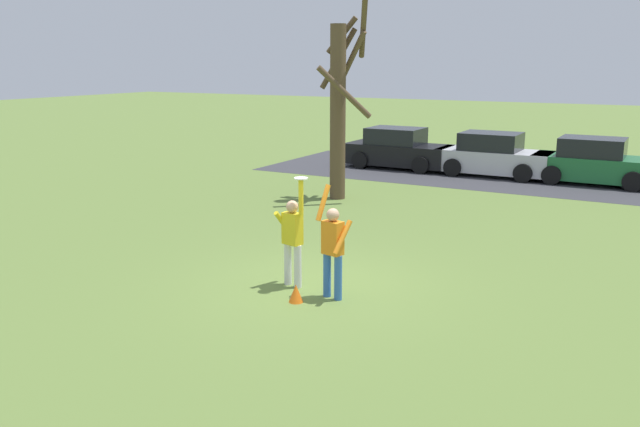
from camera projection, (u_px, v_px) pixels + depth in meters
name	position (u px, v px, depth m)	size (l,w,h in m)	color
ground_plane	(316.00, 285.00, 12.34)	(120.00, 120.00, 0.00)	olive
person_catcher	(292.00, 236.00, 12.11)	(0.57, 0.48, 2.08)	silver
person_defender	(333.00, 245.00, 11.47)	(0.60, 0.52, 2.04)	#3366B7
frisbee_disc	(301.00, 178.00, 11.71)	(0.25, 0.25, 0.02)	white
parked_car_black	(398.00, 150.00, 25.85)	(4.12, 2.08, 1.59)	black
parked_car_silver	(493.00, 156.00, 24.09)	(4.12, 2.08, 1.59)	#BCBCC1
parked_car_green	(594.00, 163.00, 22.47)	(4.12, 2.08, 1.59)	#1E6633
parking_strip	(542.00, 179.00, 23.40)	(20.82, 6.40, 0.01)	#38383D
bare_tree_tall	(340.00, 103.00, 19.56)	(1.95, 2.28, 6.15)	brown
field_cone_orange	(296.00, 293.00, 11.46)	(0.26, 0.26, 0.32)	orange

